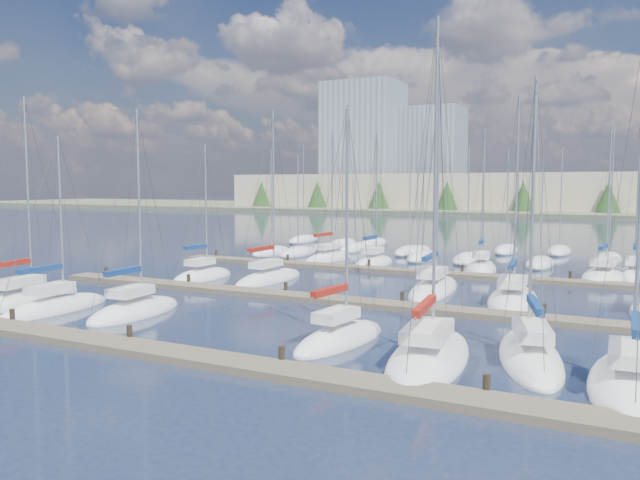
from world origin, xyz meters
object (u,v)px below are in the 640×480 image
at_px(sailboat_o, 374,263).
at_px(sailboat_e, 429,357).
at_px(sailboat_k, 434,289).
at_px(sailboat_n, 329,258).
at_px(sailboat_r, 634,275).
at_px(sailboat_a, 23,300).
at_px(sailboat_g, 633,383).
at_px(sailboat_h, 203,276).
at_px(sailboat_f, 530,356).
at_px(sailboat_c, 135,311).
at_px(sailboat_b, 55,308).
at_px(sailboat_p, 481,268).
at_px(sailboat_d, 340,339).
at_px(sailboat_q, 604,276).
at_px(sailboat_l, 513,300).
at_px(sailboat_i, 269,278).

bearing_deg(sailboat_o, sailboat_e, -62.84).
height_order(sailboat_k, sailboat_n, sailboat_k).
xyz_separation_m(sailboat_r, sailboat_a, (-33.06, -28.61, -0.01)).
relative_size(sailboat_r, sailboat_g, 0.92).
bearing_deg(sailboat_h, sailboat_k, 9.56).
bearing_deg(sailboat_a, sailboat_f, -8.08).
bearing_deg(sailboat_g, sailboat_f, 151.50).
relative_size(sailboat_g, sailboat_e, 0.97).
relative_size(sailboat_c, sailboat_e, 0.82).
bearing_deg(sailboat_c, sailboat_r, 43.73).
bearing_deg(sailboat_b, sailboat_a, 165.72).
height_order(sailboat_p, sailboat_b, sailboat_p).
xyz_separation_m(sailboat_o, sailboat_a, (-12.18, -26.51, -0.02)).
distance_m(sailboat_e, sailboat_n, 34.13).
xyz_separation_m(sailboat_f, sailboat_d, (-8.17, -0.94, 0.01)).
distance_m(sailboat_k, sailboat_h, 17.60).
distance_m(sailboat_k, sailboat_o, 14.29).
height_order(sailboat_f, sailboat_a, sailboat_a).
height_order(sailboat_f, sailboat_q, sailboat_q).
bearing_deg(sailboat_l, sailboat_i, 172.30).
xyz_separation_m(sailboat_f, sailboat_o, (-17.32, 25.43, 0.02)).
height_order(sailboat_n, sailboat_d, sailboat_n).
xyz_separation_m(sailboat_r, sailboat_d, (-11.73, -28.47, 0.00)).
xyz_separation_m(sailboat_a, sailboat_h, (3.69, 12.84, 0.01)).
bearing_deg(sailboat_a, sailboat_n, 65.41).
xyz_separation_m(sailboat_r, sailboat_l, (-6.50, -14.85, -0.02)).
height_order(sailboat_r, sailboat_h, sailboat_r).
relative_size(sailboat_l, sailboat_f, 1.09).
distance_m(sailboat_n, sailboat_a, 28.53).
relative_size(sailboat_r, sailboat_o, 1.05).
bearing_deg(sailboat_c, sailboat_p, 58.79).
xyz_separation_m(sailboat_c, sailboat_q, (22.53, 26.48, -0.01)).
bearing_deg(sailboat_f, sailboat_q, 71.74).
height_order(sailboat_l, sailboat_d, sailboat_l).
xyz_separation_m(sailboat_l, sailboat_i, (-17.75, 0.42, 0.02)).
relative_size(sailboat_r, sailboat_l, 0.98).
relative_size(sailboat_l, sailboat_q, 1.08).
distance_m(sailboat_c, sailboat_o, 26.16).
bearing_deg(sailboat_n, sailboat_r, 10.92).
bearing_deg(sailboat_p, sailboat_n, 168.52).
relative_size(sailboat_e, sailboat_h, 1.34).
distance_m(sailboat_o, sailboat_h, 16.10).
bearing_deg(sailboat_g, sailboat_o, 126.28).
height_order(sailboat_a, sailboat_d, sailboat_a).
xyz_separation_m(sailboat_k, sailboat_i, (-12.29, -1.17, 0.01)).
bearing_deg(sailboat_e, sailboat_g, -6.92).
height_order(sailboat_p, sailboat_d, sailboat_p).
height_order(sailboat_g, sailboat_p, sailboat_g).
bearing_deg(sailboat_e, sailboat_a, 170.86).
bearing_deg(sailboat_n, sailboat_l, -26.71).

